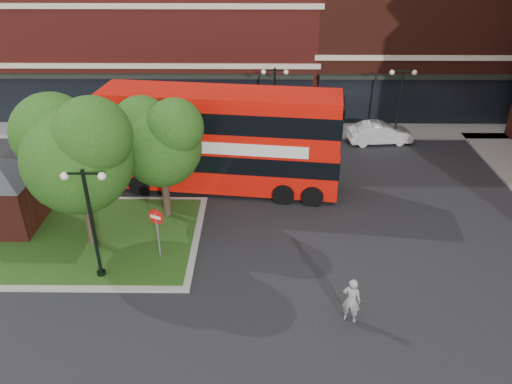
{
  "coord_description": "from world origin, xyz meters",
  "views": [
    {
      "loc": [
        1.12,
        -16.31,
        13.24
      ],
      "look_at": [
        0.93,
        4.0,
        2.0
      ],
      "focal_mm": 35.0,
      "sensor_mm": 36.0,
      "label": 1
    }
  ],
  "objects_px": {
    "car_silver": "(255,133)",
    "bus": "(221,134)",
    "car_white": "(380,133)",
    "woman": "(351,300)"
  },
  "relations": [
    {
      "from": "woman",
      "to": "car_silver",
      "type": "relative_size",
      "value": 0.48
    },
    {
      "from": "bus",
      "to": "car_silver",
      "type": "xyz_separation_m",
      "value": [
        1.75,
        6.24,
        -2.48
      ]
    },
    {
      "from": "car_silver",
      "to": "car_white",
      "type": "bearing_deg",
      "value": -97.03
    },
    {
      "from": "bus",
      "to": "car_white",
      "type": "bearing_deg",
      "value": 39.06
    },
    {
      "from": "woman",
      "to": "bus",
      "type": "bearing_deg",
      "value": -39.31
    },
    {
      "from": "bus",
      "to": "car_white",
      "type": "height_order",
      "value": "bus"
    },
    {
      "from": "woman",
      "to": "car_silver",
      "type": "xyz_separation_m",
      "value": [
        -3.72,
        16.74,
        -0.28
      ]
    },
    {
      "from": "car_silver",
      "to": "car_white",
      "type": "height_order",
      "value": "car_white"
    },
    {
      "from": "car_silver",
      "to": "car_white",
      "type": "relative_size",
      "value": 0.93
    },
    {
      "from": "car_silver",
      "to": "bus",
      "type": "bearing_deg",
      "value": 157.34
    }
  ]
}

